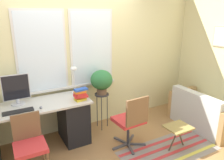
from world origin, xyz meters
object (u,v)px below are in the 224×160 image
desk_lamp (74,73)px  couch_loveseat (203,114)px  monitor (16,90)px  potted_plant (102,80)px  plant_stand (102,98)px  mouse (41,107)px  folding_stool (178,129)px  office_chair_swivel (131,120)px  keyboard (18,111)px  desk_chair_wooden (29,143)px  book_stack (80,94)px

desk_lamp → couch_loveseat: desk_lamp is taller
monitor → potted_plant: (1.41, -0.03, -0.05)m
potted_plant → desk_lamp: bearing=168.1°
desk_lamp → plant_stand: desk_lamp is taller
mouse → folding_stool: 2.13m
desk_lamp → folding_stool: desk_lamp is taller
mouse → office_chair_swivel: size_ratio=0.07×
keyboard → folding_stool: 2.41m
mouse → plant_stand: size_ratio=0.10×
keyboard → desk_chair_wooden: bearing=-81.0°
plant_stand → keyboard: bearing=-169.3°
plant_stand → potted_plant: (-0.00, -0.00, 0.34)m
monitor → plant_stand: 1.46m
book_stack → potted_plant: 0.59m
keyboard → desk_chair_wooden: 0.49m
desk_chair_wooden → plant_stand: desk_chair_wooden is taller
plant_stand → book_stack: bearing=-151.8°
desk_lamp → keyboard: bearing=-158.9°
desk_lamp → book_stack: bearing=-95.6°
monitor → desk_lamp: (0.93, 0.07, 0.12)m
office_chair_swivel → couch_loveseat: 1.62m
desk_lamp → potted_plant: size_ratio=1.04×
plant_stand → couch_loveseat: bearing=-27.0°
desk_lamp → plant_stand: 0.71m
book_stack → desk_lamp: bearing=84.4°
keyboard → potted_plant: 1.47m
potted_plant → book_stack: bearing=-151.8°
desk_lamp → potted_plant: (0.48, -0.10, -0.17)m
folding_stool → keyboard: bearing=157.7°
keyboard → plant_stand: bearing=10.7°
keyboard → potted_plant: size_ratio=0.92×
monitor → book_stack: 0.95m
couch_loveseat → plant_stand: 1.96m
desk_chair_wooden → potted_plant: potted_plant is taller
folding_stool → couch_loveseat: bearing=17.2°
desk_lamp → book_stack: desk_lamp is taller
book_stack → couch_loveseat: book_stack is taller
desk_chair_wooden → book_stack: bearing=23.7°
mouse → folding_stool: mouse is taller
desk_lamp → plant_stand: (0.48, -0.10, -0.51)m
desk_lamp → couch_loveseat: (2.20, -0.98, -0.85)m
office_chair_swivel → couch_loveseat: bearing=174.0°
monitor → book_stack: bearing=-18.8°
mouse → plant_stand: 1.19m
book_stack → plant_stand: book_stack is taller
desk_chair_wooden → plant_stand: size_ratio=1.20×
desk_lamp → desk_chair_wooden: desk_lamp is taller
couch_loveseat → book_stack: bearing=74.9°
mouse → office_chair_swivel: bearing=-21.1°
couch_loveseat → folding_stool: size_ratio=3.18×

